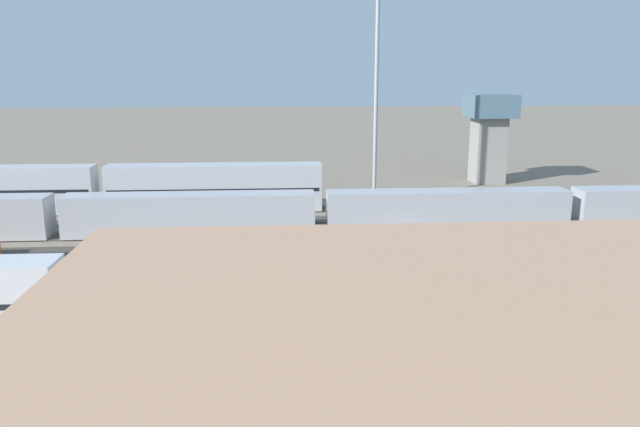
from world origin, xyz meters
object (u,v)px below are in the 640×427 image
(train_on_track_6, at_px, (424,281))
(control_tower, at_px, (489,131))
(train_on_track_0, at_px, (101,189))
(light_mast_0, at_px, (377,60))
(train_on_track_2, at_px, (320,212))

(train_on_track_6, distance_m, control_tower, 49.42)
(control_tower, bearing_deg, train_on_track_0, 17.95)
(train_on_track_6, distance_m, light_mast_0, 36.48)
(train_on_track_2, bearing_deg, train_on_track_6, 104.73)
(train_on_track_6, relative_size, control_tower, 7.67)
(light_mast_0, distance_m, control_tower, 22.67)
(train_on_track_0, bearing_deg, train_on_track_6, 133.15)
(train_on_track_2, relative_size, train_on_track_0, 2.03)
(train_on_track_0, xyz_separation_m, light_mast_0, (-30.05, -3.64, 13.41))
(train_on_track_0, distance_m, light_mast_0, 33.10)
(train_on_track_2, distance_m, train_on_track_6, 20.68)
(train_on_track_6, relative_size, train_on_track_0, 1.92)
(train_on_track_6, height_order, control_tower, control_tower)
(train_on_track_6, relative_size, light_mast_0, 3.65)
(train_on_track_0, height_order, control_tower, control_tower)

